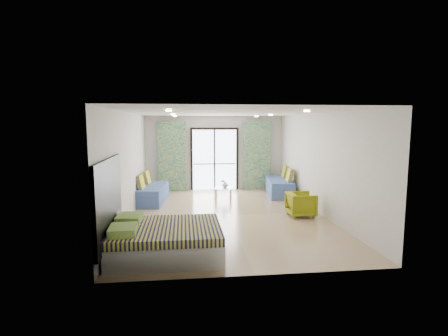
{
  "coord_description": "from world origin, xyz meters",
  "views": [
    {
      "loc": [
        -1.12,
        -8.99,
        2.41
      ],
      "look_at": [
        0.03,
        0.91,
        1.15
      ],
      "focal_mm": 28.0,
      "sensor_mm": 36.0,
      "label": 1
    }
  ],
  "objects": [
    {
      "name": "balcony_door",
      "position": [
        0.0,
        3.72,
        1.26
      ],
      "size": [
        1.76,
        0.08,
        2.28
      ],
      "color": "black",
      "rests_on": "floor"
    },
    {
      "name": "headboard",
      "position": [
        -2.46,
        -2.7,
        1.05
      ],
      "size": [
        0.06,
        2.1,
        1.5
      ],
      "primitive_type": "cube",
      "color": "black",
      "rests_on": "floor"
    },
    {
      "name": "downlight_c",
      "position": [
        -1.4,
        1.0,
        2.67
      ],
      "size": [
        0.12,
        0.12,
        0.02
      ],
      "primitive_type": "cylinder",
      "color": "#FFE0B2",
      "rests_on": "ceiling"
    },
    {
      "name": "wall_right",
      "position": [
        2.5,
        0.0,
        1.35
      ],
      "size": [
        0.01,
        7.5,
        2.7
      ],
      "primitive_type": null,
      "color": "silver",
      "rests_on": "ground"
    },
    {
      "name": "downlight_a",
      "position": [
        -1.4,
        -2.0,
        2.67
      ],
      "size": [
        0.12,
        0.12,
        0.02
      ],
      "primitive_type": "cylinder",
      "color": "#FFE0B2",
      "rests_on": "ceiling"
    },
    {
      "name": "armchair",
      "position": [
        1.93,
        -0.32,
        0.35
      ],
      "size": [
        0.63,
        0.68,
        0.69
      ],
      "primitive_type": "imported",
      "rotation": [
        0.0,
        0.0,
        1.58
      ],
      "color": "olive",
      "rests_on": "floor"
    },
    {
      "name": "bed",
      "position": [
        -1.48,
        -2.7,
        0.29
      ],
      "size": [
        1.99,
        1.62,
        0.69
      ],
      "color": "silver",
      "rests_on": "floor"
    },
    {
      "name": "downlight_e",
      "position": [
        -1.4,
        3.0,
        2.67
      ],
      "size": [
        0.12,
        0.12,
        0.02
      ],
      "primitive_type": "cylinder",
      "color": "#FFE0B2",
      "rests_on": "ceiling"
    },
    {
      "name": "ceiling",
      "position": [
        0.0,
        0.0,
        2.7
      ],
      "size": [
        5.0,
        7.5,
        0.01
      ],
      "primitive_type": null,
      "color": "silver",
      "rests_on": "ground"
    },
    {
      "name": "balcony_rail",
      "position": [
        0.0,
        3.73,
        0.95
      ],
      "size": [
        1.52,
        0.03,
        0.04
      ],
      "primitive_type": "cube",
      "color": "#595451",
      "rests_on": "balcony_door"
    },
    {
      "name": "floor",
      "position": [
        0.0,
        0.0,
        0.0
      ],
      "size": [
        5.0,
        7.5,
        0.01
      ],
      "primitive_type": null,
      "color": "#9B7D5D",
      "rests_on": "ground"
    },
    {
      "name": "daybed_left",
      "position": [
        -2.12,
        1.79,
        0.29
      ],
      "size": [
        0.92,
        1.93,
        0.92
      ],
      "rotation": [
        0.0,
        0.0,
        -0.1
      ],
      "color": "#3F5A98",
      "rests_on": "floor"
    },
    {
      "name": "wall_left",
      "position": [
        -2.5,
        0.0,
        1.35
      ],
      "size": [
        0.01,
        7.5,
        2.7
      ],
      "primitive_type": null,
      "color": "silver",
      "rests_on": "ground"
    },
    {
      "name": "downlight_b",
      "position": [
        1.4,
        -2.0,
        2.67
      ],
      "size": [
        0.12,
        0.12,
        0.02
      ],
      "primitive_type": "cylinder",
      "color": "#FFE0B2",
      "rests_on": "ceiling"
    },
    {
      "name": "vase",
      "position": [
        0.2,
        2.09,
        0.46
      ],
      "size": [
        0.26,
        0.27,
        0.2
      ],
      "primitive_type": "imported",
      "rotation": [
        0.0,
        0.0,
        -0.42
      ],
      "color": "white",
      "rests_on": "coffee_table"
    },
    {
      "name": "downlight_f",
      "position": [
        1.4,
        3.0,
        2.67
      ],
      "size": [
        0.12,
        0.12,
        0.02
      ],
      "primitive_type": "cylinder",
      "color": "#FFE0B2",
      "rests_on": "ceiling"
    },
    {
      "name": "curtain_right",
      "position": [
        1.55,
        3.57,
        1.25
      ],
      "size": [
        1.0,
        0.1,
        2.5
      ],
      "primitive_type": "cube",
      "color": "beige",
      "rests_on": "floor"
    },
    {
      "name": "coffee_table",
      "position": [
        0.13,
        2.01,
        0.32
      ],
      "size": [
        0.64,
        0.64,
        0.63
      ],
      "rotation": [
        0.0,
        0.0,
        -0.19
      ],
      "color": "silver",
      "rests_on": "floor"
    },
    {
      "name": "switch_plate",
      "position": [
        -2.47,
        -1.45,
        1.05
      ],
      "size": [
        0.02,
        0.1,
        0.1
      ],
      "primitive_type": "cube",
      "color": "silver",
      "rests_on": "wall_left"
    },
    {
      "name": "curtain_left",
      "position": [
        -1.55,
        3.57,
        1.25
      ],
      "size": [
        1.0,
        0.1,
        2.5
      ],
      "primitive_type": "cube",
      "color": "beige",
      "rests_on": "floor"
    },
    {
      "name": "downlight_d",
      "position": [
        1.4,
        1.0,
        2.67
      ],
      "size": [
        0.12,
        0.12,
        0.02
      ],
      "primitive_type": "cylinder",
      "color": "#FFE0B2",
      "rests_on": "ceiling"
    },
    {
      "name": "wall_front",
      "position": [
        0.0,
        -3.75,
        1.35
      ],
      "size": [
        5.0,
        0.01,
        2.7
      ],
      "primitive_type": null,
      "color": "silver",
      "rests_on": "ground"
    },
    {
      "name": "wall_back",
      "position": [
        0.0,
        3.75,
        1.35
      ],
      "size": [
        5.0,
        0.01,
        2.7
      ],
      "primitive_type": null,
      "color": "silver",
      "rests_on": "ground"
    },
    {
      "name": "daybed_right",
      "position": [
        2.12,
        2.45,
        0.3
      ],
      "size": [
        1.0,
        2.04,
        0.97
      ],
      "rotation": [
        0.0,
        0.0,
        -0.12
      ],
      "color": "#3F5A98",
      "rests_on": "floor"
    }
  ]
}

